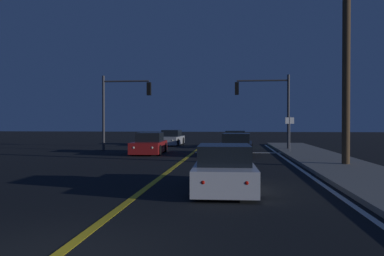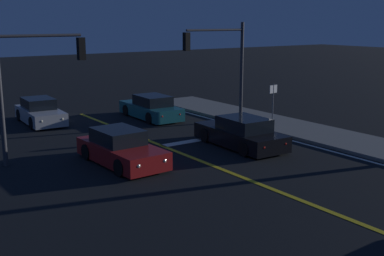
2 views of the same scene
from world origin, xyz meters
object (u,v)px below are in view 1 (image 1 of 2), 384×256
car_far_approaching_red (149,145)px  car_mid_block_black (236,146)px  traffic_signal_near_right (268,100)px  traffic_signal_far_left (121,101)px  street_sign_corner (290,129)px  car_parked_curb_silver (171,139)px  utility_pole_right (346,56)px  car_distant_tail_teal (235,140)px  car_lead_oncoming_white (224,170)px

car_far_approaching_red → car_mid_block_black: 5.58m
traffic_signal_near_right → traffic_signal_far_left: bearing=7.7°
traffic_signal_far_left → street_sign_corner: traffic_signal_far_left is taller
traffic_signal_far_left → car_parked_curb_silver: bearing=71.5°
car_mid_block_black → traffic_signal_near_right: (2.27, 4.32, 3.01)m
utility_pole_right → street_sign_corner: utility_pole_right is taller
car_distant_tail_teal → car_far_approaching_red: bearing=-126.1°
traffic_signal_far_left → car_lead_oncoming_white: bearing=-63.7°
car_far_approaching_red → car_lead_oncoming_white: bearing=108.8°
traffic_signal_near_right → utility_pole_right: utility_pole_right is taller
traffic_signal_near_right → car_parked_curb_silver: bearing=-36.4°
car_mid_block_black → traffic_signal_near_right: bearing=65.1°
car_distant_tail_teal → traffic_signal_far_left: size_ratio=0.88×
traffic_signal_near_right → street_sign_corner: bearing=111.8°
car_lead_oncoming_white → car_mid_block_black: (0.46, 12.39, 0.00)m
utility_pole_right → traffic_signal_near_right: bearing=103.8°
car_far_approaching_red → traffic_signal_far_left: 4.46m
traffic_signal_far_left → utility_pole_right: (12.82, -8.85, 1.43)m
car_parked_curb_silver → utility_pole_right: (10.41, -16.07, 4.37)m
traffic_signal_far_left → car_mid_block_black: bearing=-20.0°
car_far_approaching_red → street_sign_corner: 9.02m
traffic_signal_near_right → car_mid_block_black: bearing=62.3°
car_lead_oncoming_white → traffic_signal_near_right: 17.21m
car_far_approaching_red → street_sign_corner: bearing=-177.0°
car_far_approaching_red → traffic_signal_near_right: bearing=-157.3°
car_parked_curb_silver → car_mid_block_black: same height
street_sign_corner → car_mid_block_black: bearing=-155.8°
car_parked_curb_silver → traffic_signal_far_left: bearing=73.9°
car_distant_tail_teal → car_parked_curb_silver: bearing=158.9°
traffic_signal_far_left → street_sign_corner: (11.42, -1.40, -1.92)m
traffic_signal_near_right → street_sign_corner: size_ratio=2.27×
car_distant_tail_teal → car_lead_oncoming_white: same height
car_parked_curb_silver → car_lead_oncoming_white: bearing=105.3°
car_mid_block_black → car_distant_tail_teal: bearing=92.9°
car_lead_oncoming_white → car_parked_curb_silver: same height
car_mid_block_black → traffic_signal_far_left: traffic_signal_far_left is taller
utility_pole_right → car_mid_block_black: bearing=128.9°
car_parked_curb_silver → traffic_signal_far_left: (-2.41, -7.22, 2.94)m
car_lead_oncoming_white → utility_pole_right: (5.25, 6.47, 4.37)m
car_distant_tail_teal → car_lead_oncoming_white: bearing=-89.6°
traffic_signal_far_left → traffic_signal_near_right: bearing=7.7°
car_far_approaching_red → car_mid_block_black: (5.54, -0.67, 0.00)m
car_lead_oncoming_white → street_sign_corner: street_sign_corner is taller
car_mid_block_black → utility_pole_right: bearing=-48.3°
utility_pole_right → street_sign_corner: 8.29m
car_lead_oncoming_white → traffic_signal_near_right: (2.73, 16.72, 3.01)m
car_distant_tail_teal → street_sign_corner: bearing=-59.8°
car_lead_oncoming_white → traffic_signal_far_left: 17.34m
traffic_signal_near_right → street_sign_corner: 3.62m
utility_pole_right → street_sign_corner: (-1.40, 7.45, -3.36)m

